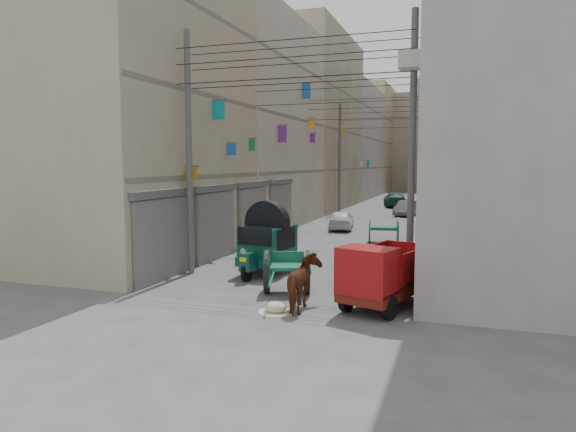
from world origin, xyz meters
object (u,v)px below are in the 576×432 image
at_px(distant_car_grey, 406,208).
at_px(distant_car_white, 341,220).
at_px(feed_sack, 276,307).
at_px(distant_car_green, 395,199).
at_px(second_cart, 384,229).
at_px(horse, 304,283).
at_px(auto_rickshaw, 267,241).
at_px(tonga_cart, 287,271).
at_px(mini_truck, 380,278).

bearing_deg(distant_car_grey, distant_car_white, -97.34).
relative_size(feed_sack, distant_car_grey, 0.17).
distance_m(feed_sack, distant_car_green, 32.62).
distance_m(second_cart, distant_car_grey, 12.96).
distance_m(horse, distant_car_green, 32.21).
bearing_deg(distant_car_green, feed_sack, 79.97).
relative_size(auto_rickshaw, distant_car_grey, 0.85).
xyz_separation_m(auto_rickshaw, distant_car_grey, (2.47, 21.03, -0.58)).
bearing_deg(distant_car_grey, tonga_cart, -83.10).
relative_size(tonga_cart, horse, 1.79).
bearing_deg(horse, mini_truck, -167.64).
height_order(horse, distant_car_green, horse).
xyz_separation_m(mini_truck, second_cart, (-1.51, 11.17, -0.17)).
height_order(auto_rickshaw, tonga_cart, auto_rickshaw).
bearing_deg(distant_car_grey, distant_car_green, 112.37).
xyz_separation_m(second_cart, distant_car_white, (-2.93, 4.03, -0.10)).
bearing_deg(distant_car_white, distant_car_grey, -115.14).
relative_size(distant_car_white, distant_car_green, 0.75).
distance_m(feed_sack, distant_car_grey, 25.24).
height_order(second_cart, horse, horse).
bearing_deg(horse, second_cart, -99.46).
distance_m(second_cart, distant_car_white, 4.98).
xyz_separation_m(auto_rickshaw, tonga_cart, (1.50, -2.28, -0.46)).
height_order(feed_sack, distant_car_green, distant_car_green).
bearing_deg(tonga_cart, distant_car_white, 80.39).
distance_m(mini_truck, second_cart, 11.27).
relative_size(mini_truck, second_cart, 2.13).
xyz_separation_m(second_cart, distant_car_green, (-1.97, 20.33, -0.03)).
xyz_separation_m(feed_sack, distant_car_grey, (0.62, 25.23, 0.39)).
distance_m(auto_rickshaw, feed_sack, 4.69).
xyz_separation_m(distant_car_white, distant_car_green, (0.96, 16.30, 0.07)).
distance_m(feed_sack, distant_car_white, 16.43).
height_order(second_cart, distant_car_grey, second_cart).
distance_m(auto_rickshaw, mini_truck, 5.26).
xyz_separation_m(auto_rickshaw, second_cart, (2.73, 8.07, -0.46)).
xyz_separation_m(second_cart, horse, (-0.29, -11.84, 0.05)).
bearing_deg(distant_car_white, mini_truck, 97.77).
distance_m(auto_rickshaw, distant_car_grey, 21.18).
height_order(mini_truck, second_cart, mini_truck).
xyz_separation_m(mini_truck, distant_car_white, (-4.44, 15.20, -0.27)).
bearing_deg(distant_car_grey, mini_truck, -76.52).
xyz_separation_m(tonga_cart, distant_car_green, (-0.74, 30.68, -0.04)).
bearing_deg(feed_sack, mini_truck, 24.67).
xyz_separation_m(mini_truck, horse, (-1.79, -0.67, -0.11)).
bearing_deg(distant_car_white, horse, 90.95).
height_order(horse, distant_car_grey, horse).
bearing_deg(mini_truck, feed_sack, -137.62).
bearing_deg(distant_car_white, tonga_cart, 88.21).
distance_m(tonga_cart, horse, 1.77).
xyz_separation_m(tonga_cart, distant_car_grey, (0.97, 23.31, -0.12)).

